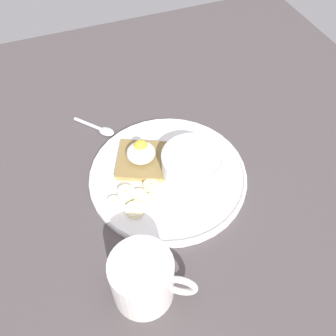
% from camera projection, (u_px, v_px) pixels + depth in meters
% --- Properties ---
extents(ground_plane, '(1.20, 1.20, 0.02)m').
position_uv_depth(ground_plane, '(168.00, 181.00, 0.75)').
color(ground_plane, '#484042').
rests_on(ground_plane, ground).
extents(plate, '(0.31, 0.31, 0.02)m').
position_uv_depth(plate, '(168.00, 175.00, 0.73)').
color(plate, white).
rests_on(plate, ground_plane).
extents(oatmeal_bowl, '(0.12, 0.12, 0.06)m').
position_uv_depth(oatmeal_bowl, '(192.00, 165.00, 0.71)').
color(oatmeal_bowl, white).
rests_on(oatmeal_bowl, plate).
extents(toast_slice, '(0.13, 0.13, 0.02)m').
position_uv_depth(toast_slice, '(142.00, 160.00, 0.74)').
color(toast_slice, olive).
rests_on(toast_slice, plate).
extents(poached_egg, '(0.06, 0.06, 0.04)m').
position_uv_depth(poached_egg, '(141.00, 152.00, 0.73)').
color(poached_egg, white).
rests_on(poached_egg, toast_slice).
extents(banana_slice_front, '(0.04, 0.04, 0.02)m').
position_uv_depth(banana_slice_front, '(126.00, 193.00, 0.69)').
color(banana_slice_front, beige).
rests_on(banana_slice_front, plate).
extents(banana_slice_left, '(0.03, 0.03, 0.02)m').
position_uv_depth(banana_slice_left, '(135.00, 210.00, 0.67)').
color(banana_slice_left, '#F9F0BB').
rests_on(banana_slice_left, plate).
extents(banana_slice_back, '(0.03, 0.03, 0.02)m').
position_uv_depth(banana_slice_back, '(140.00, 196.00, 0.69)').
color(banana_slice_back, beige).
rests_on(banana_slice_back, plate).
extents(banana_slice_right, '(0.04, 0.04, 0.02)m').
position_uv_depth(banana_slice_right, '(151.00, 186.00, 0.71)').
color(banana_slice_right, beige).
rests_on(banana_slice_right, plate).
extents(banana_slice_inner, '(0.04, 0.04, 0.02)m').
position_uv_depth(banana_slice_inner, '(114.00, 203.00, 0.68)').
color(banana_slice_inner, '#F2E9C6').
rests_on(banana_slice_inner, plate).
extents(banana_slice_outer, '(0.04, 0.04, 0.01)m').
position_uv_depth(banana_slice_outer, '(152.00, 201.00, 0.69)').
color(banana_slice_outer, beige).
rests_on(banana_slice_outer, plate).
extents(coffee_mug, '(0.12, 0.10, 0.10)m').
position_uv_depth(coffee_mug, '(143.00, 279.00, 0.56)').
color(coffee_mug, white).
rests_on(coffee_mug, ground_plane).
extents(spoon, '(0.08, 0.09, 0.01)m').
position_uv_depth(spoon, '(99.00, 128.00, 0.82)').
color(spoon, silver).
rests_on(spoon, ground_plane).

